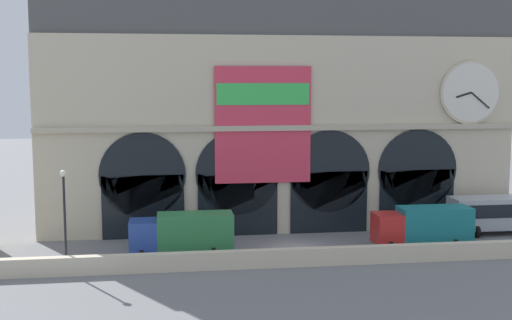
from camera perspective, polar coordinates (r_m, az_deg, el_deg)
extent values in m
plane|color=slate|center=(50.49, 3.44, -7.71)|extent=(200.00, 200.00, 0.00)
cube|color=beige|center=(45.98, 4.58, -8.40)|extent=(90.00, 0.70, 1.25)
cube|color=beige|center=(55.99, 2.07, 2.27)|extent=(40.02, 4.18, 16.39)
cube|color=#4C4C4C|center=(56.41, 2.06, 13.07)|extent=(40.02, 3.58, 4.79)
cube|color=black|center=(53.82, -9.78, -4.04)|extent=(6.58, 0.20, 5.19)
cylinder|color=black|center=(53.39, -9.83, -1.31)|extent=(6.93, 0.20, 6.93)
cube|color=black|center=(54.11, -1.59, -3.88)|extent=(6.58, 0.20, 5.19)
cylinder|color=black|center=(53.68, -1.60, -1.16)|extent=(6.93, 0.20, 6.93)
cube|color=black|center=(55.47, 6.35, -3.65)|extent=(6.58, 0.20, 5.19)
cylinder|color=black|center=(55.05, 6.39, -1.00)|extent=(6.93, 0.20, 6.93)
cube|color=black|center=(57.84, 13.78, -3.37)|extent=(6.58, 0.20, 5.19)
cylinder|color=black|center=(57.43, 13.85, -0.82)|extent=(6.93, 0.20, 6.93)
cylinder|color=beige|center=(58.66, 18.15, 5.60)|extent=(5.40, 0.25, 5.40)
cylinder|color=silver|center=(58.55, 18.20, 5.60)|extent=(5.00, 0.06, 5.00)
cube|color=black|center=(58.21, 17.63, 5.42)|extent=(1.36, 0.04, 0.55)
cube|color=black|center=(58.86, 18.93, 4.93)|extent=(1.73, 0.04, 1.43)
cube|color=#D8334C|center=(53.41, 0.62, 3.06)|extent=(7.90, 0.12, 9.51)
cube|color=green|center=(53.22, 0.63, 5.75)|extent=(7.59, 0.04, 1.76)
cube|color=#B6AB91|center=(53.74, 2.49, 2.81)|extent=(40.02, 0.50, 0.44)
cube|color=#28479E|center=(48.42, -9.77, -6.53)|extent=(2.00, 2.30, 2.30)
cube|color=#2D7A42|center=(48.39, -5.30, -6.22)|extent=(5.50, 2.30, 2.70)
cylinder|color=black|center=(47.71, -9.90, -8.16)|extent=(0.28, 0.84, 0.84)
cylinder|color=black|center=(49.71, -9.82, -7.54)|extent=(0.28, 0.84, 0.84)
cylinder|color=black|center=(47.79, -3.72, -8.04)|extent=(0.28, 0.84, 0.84)
cylinder|color=black|center=(49.79, -3.89, -7.43)|extent=(0.28, 0.84, 0.84)
cube|color=red|center=(51.10, 11.35, -5.85)|extent=(2.00, 2.30, 2.30)
cube|color=#19727A|center=(52.40, 15.24, -5.42)|extent=(5.50, 2.30, 2.70)
cylinder|color=black|center=(50.39, 11.60, -7.38)|extent=(0.28, 0.84, 0.84)
cylinder|color=black|center=(52.28, 10.84, -6.84)|extent=(0.28, 0.84, 0.84)
cylinder|color=black|center=(52.28, 16.91, -7.02)|extent=(0.28, 0.84, 0.84)
cylinder|color=black|center=(54.11, 15.99, -6.51)|extent=(0.28, 0.84, 0.84)
cylinder|color=black|center=(56.67, 18.63, -5.92)|extent=(0.28, 1.00, 1.00)
cylinder|color=black|center=(58.64, 17.65, -5.45)|extent=(0.28, 1.00, 1.00)
cylinder|color=black|center=(45.58, -16.27, -5.40)|extent=(0.16, 0.16, 6.50)
sphere|color=#F2EDCC|center=(44.98, -16.42, -1.13)|extent=(0.44, 0.44, 0.44)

